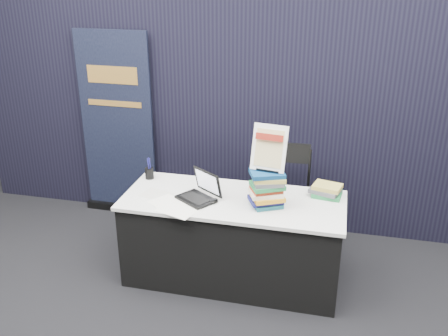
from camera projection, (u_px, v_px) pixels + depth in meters
floor at (217, 317)px, 3.84m from camera, size 8.00×8.00×0.00m
wall_back at (288, 23)px, 6.75m from camera, size 8.00×0.02×3.50m
drape_partition at (257, 110)px, 4.81m from camera, size 6.00×0.08×2.40m
display_table at (233, 239)px, 4.19m from camera, size 1.80×0.75×0.75m
laptop at (197, 192)px, 4.03m from camera, size 0.36×0.38×0.23m
mouse at (213, 201)px, 3.97m from camera, size 0.10×0.12×0.03m
brochure_left at (157, 195)px, 4.12m from camera, size 0.29×0.24×0.00m
brochure_mid at (169, 204)px, 3.95m from camera, size 0.38×0.36×0.00m
brochure_right at (177, 210)px, 3.86m from camera, size 0.35×0.30×0.00m
pen_cup at (149, 173)px, 4.40m from camera, size 0.10×0.10×0.10m
book_stack_tall at (267, 189)px, 3.87m from camera, size 0.30×0.27×0.30m
book_stack_short at (326, 191)px, 4.07m from camera, size 0.27×0.23×0.10m
info_sign at (269, 149)px, 3.77m from camera, size 0.28×0.16×0.37m
pullup_banner at (118, 136)px, 5.16m from camera, size 0.82×0.11×1.93m
stacking_chair at (280, 199)px, 4.41m from camera, size 0.49×0.49×1.05m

